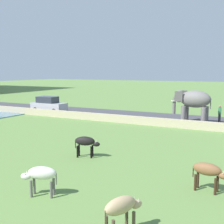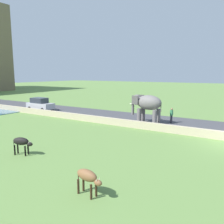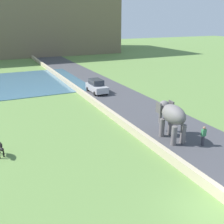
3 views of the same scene
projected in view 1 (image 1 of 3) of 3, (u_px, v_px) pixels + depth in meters
road_surface at (88, 113)px, 33.06m from camera, size 7.00×120.00×0.06m
barrier_wall at (84, 116)px, 28.77m from camera, size 0.40×110.00×0.69m
elephant at (193, 101)px, 26.00m from camera, size 1.57×3.51×2.99m
person_beside_elephant at (220, 114)px, 26.52m from camera, size 0.36×0.22×1.63m
car_silver at (49, 105)px, 33.48m from camera, size 1.81×4.01×1.80m
cow_tan at (122, 207)px, 8.46m from camera, size 1.41×0.86×1.15m
cow_brown at (208, 171)px, 11.51m from camera, size 0.56×1.41×1.15m
cow_black at (86, 142)px, 16.14m from camera, size 0.75×1.42×1.15m
cow_white at (41, 175)px, 11.10m from camera, size 0.82×1.41×1.15m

